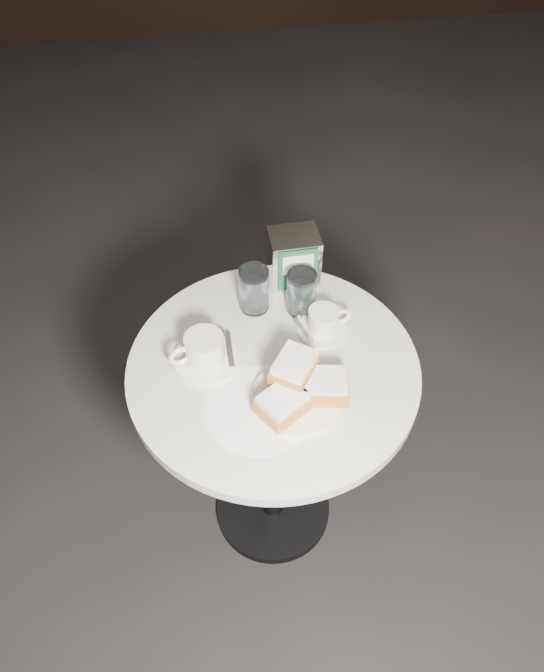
{
  "coord_description": "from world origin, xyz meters",
  "views": [
    {
      "loc": [
        -0.15,
        -0.96,
        1.96
      ],
      "look_at": [
        0.0,
        0.02,
        0.83
      ],
      "focal_mm": 35.0,
      "sensor_mm": 36.0,
      "label": 1
    }
  ],
  "objects_px": {
    "cafe_table": "(273,413)",
    "water_glass_left": "(254,290)",
    "coffee_cup_left": "(204,351)",
    "coffee_cup_right": "(323,322)",
    "napkin_dispenser": "(294,258)",
    "beignet_plate": "(300,389)",
    "water_glass_right": "(301,292)"
  },
  "relations": [
    {
      "from": "cafe_table",
      "to": "water_glass_left",
      "type": "distance_m",
      "value": 0.33
    },
    {
      "from": "coffee_cup_left",
      "to": "coffee_cup_right",
      "type": "height_order",
      "value": "coffee_cup_left"
    },
    {
      "from": "cafe_table",
      "to": "napkin_dispenser",
      "type": "distance_m",
      "value": 0.41
    },
    {
      "from": "coffee_cup_left",
      "to": "beignet_plate",
      "type": "bearing_deg",
      "value": -50.26
    },
    {
      "from": "coffee_cup_right",
      "to": "water_glass_left",
      "type": "xyz_separation_m",
      "value": [
        -0.16,
        0.11,
        0.03
      ]
    },
    {
      "from": "napkin_dispenser",
      "to": "coffee_cup_left",
      "type": "bearing_deg",
      "value": -137.13
    },
    {
      "from": "coffee_cup_left",
      "to": "coffee_cup_right",
      "type": "relative_size",
      "value": 1.38
    },
    {
      "from": "cafe_table",
      "to": "water_glass_right",
      "type": "height_order",
      "value": "water_glass_right"
    },
    {
      "from": "cafe_table",
      "to": "coffee_cup_left",
      "type": "bearing_deg",
      "value": 166.27
    },
    {
      "from": "coffee_cup_right",
      "to": "coffee_cup_left",
      "type": "bearing_deg",
      "value": -174.19
    },
    {
      "from": "water_glass_left",
      "to": "water_glass_right",
      "type": "distance_m",
      "value": 0.12
    },
    {
      "from": "napkin_dispenser",
      "to": "coffee_cup_right",
      "type": "bearing_deg",
      "value": -79.1
    },
    {
      "from": "beignet_plate",
      "to": "water_glass_left",
      "type": "height_order",
      "value": "water_glass_left"
    },
    {
      "from": "cafe_table",
      "to": "coffee_cup_right",
      "type": "relative_size",
      "value": 5.26
    },
    {
      "from": "cafe_table",
      "to": "coffee_cup_right",
      "type": "height_order",
      "value": "coffee_cup_right"
    },
    {
      "from": "cafe_table",
      "to": "napkin_dispenser",
      "type": "relative_size",
      "value": 5.03
    },
    {
      "from": "water_glass_left",
      "to": "napkin_dispenser",
      "type": "bearing_deg",
      "value": 36.96
    },
    {
      "from": "beignet_plate",
      "to": "water_glass_left",
      "type": "relative_size",
      "value": 2.12
    },
    {
      "from": "coffee_cup_left",
      "to": "water_glass_left",
      "type": "xyz_separation_m",
      "value": [
        0.14,
        0.16,
        0.02
      ]
    },
    {
      "from": "water_glass_left",
      "to": "beignet_plate",
      "type": "bearing_deg",
      "value": -78.44
    },
    {
      "from": "water_glass_left",
      "to": "napkin_dispenser",
      "type": "xyz_separation_m",
      "value": [
        0.12,
        0.09,
        0.01
      ]
    },
    {
      "from": "water_glass_right",
      "to": "napkin_dispenser",
      "type": "distance_m",
      "value": 0.11
    },
    {
      "from": "beignet_plate",
      "to": "napkin_dispenser",
      "type": "distance_m",
      "value": 0.4
    },
    {
      "from": "coffee_cup_right",
      "to": "water_glass_right",
      "type": "bearing_deg",
      "value": 112.24
    },
    {
      "from": "beignet_plate",
      "to": "coffee_cup_right",
      "type": "distance_m",
      "value": 0.22
    },
    {
      "from": "coffee_cup_right",
      "to": "water_glass_left",
      "type": "distance_m",
      "value": 0.19
    },
    {
      "from": "beignet_plate",
      "to": "coffee_cup_left",
      "type": "height_order",
      "value": "beignet_plate"
    },
    {
      "from": "cafe_table",
      "to": "napkin_dispenser",
      "type": "bearing_deg",
      "value": 71.36
    },
    {
      "from": "water_glass_right",
      "to": "napkin_dispenser",
      "type": "bearing_deg",
      "value": 90.2
    },
    {
      "from": "cafe_table",
      "to": "beignet_plate",
      "type": "xyz_separation_m",
      "value": [
        0.04,
        -0.11,
        0.24
      ]
    },
    {
      "from": "cafe_table",
      "to": "coffee_cup_left",
      "type": "height_order",
      "value": "coffee_cup_left"
    },
    {
      "from": "coffee_cup_left",
      "to": "water_glass_right",
      "type": "relative_size",
      "value": 1.64
    }
  ]
}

